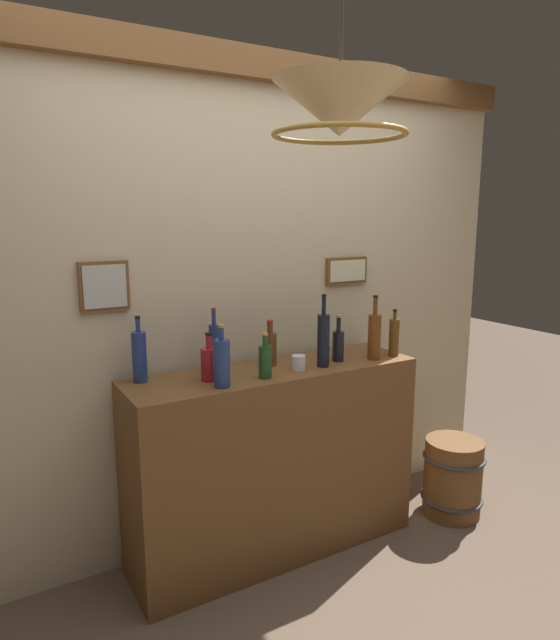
# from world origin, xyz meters

# --- Properties ---
(panelled_rear_partition) EXTENTS (3.32, 0.15, 2.47)m
(panelled_rear_partition) POSITION_xyz_m (-0.00, 1.10, 1.31)
(panelled_rear_partition) COLOR beige
(panelled_rear_partition) RESTS_ON ground
(bar_shelf_unit) EXTENTS (1.46, 0.41, 0.96)m
(bar_shelf_unit) POSITION_xyz_m (0.00, 0.81, 0.48)
(bar_shelf_unit) COLOR brown
(bar_shelf_unit) RESTS_ON ground
(liquor_bottle_vodka) EXTENTS (0.08, 0.08, 0.22)m
(liquor_bottle_vodka) POSITION_xyz_m (-0.35, 0.80, 1.04)
(liquor_bottle_vodka) COLOR #A31B23
(liquor_bottle_vodka) RESTS_ON bar_shelf_unit
(liquor_bottle_scotch) EXTENTS (0.06, 0.06, 0.36)m
(liquor_bottle_scotch) POSITION_xyz_m (0.23, 0.73, 1.10)
(liquor_bottle_scotch) COLOR black
(liquor_bottle_scotch) RESTS_ON bar_shelf_unit
(liquor_bottle_tequila) EXTENTS (0.07, 0.07, 0.23)m
(liquor_bottle_tequila) POSITION_xyz_m (0.01, 0.88, 1.05)
(liquor_bottle_tequila) COLOR #5D3315
(liquor_bottle_tequila) RESTS_ON bar_shelf_unit
(liquor_bottle_rye) EXTENTS (0.06, 0.06, 0.30)m
(liquor_bottle_rye) POSITION_xyz_m (-0.62, 0.94, 1.08)
(liquor_bottle_rye) COLOR navy
(liquor_bottle_rye) RESTS_ON bar_shelf_unit
(liquor_bottle_brandy) EXTENTS (0.07, 0.07, 0.28)m
(liquor_bottle_brandy) POSITION_xyz_m (-0.34, 0.69, 1.07)
(liquor_bottle_brandy) COLOR navy
(liquor_bottle_brandy) RESTS_ON bar_shelf_unit
(liquor_bottle_port) EXTENTS (0.05, 0.05, 0.31)m
(liquor_bottle_port) POSITION_xyz_m (-0.26, 0.93, 1.08)
(liquor_bottle_port) COLOR navy
(liquor_bottle_port) RESTS_ON bar_shelf_unit
(liquor_bottle_gin) EXTENTS (0.05, 0.05, 0.25)m
(liquor_bottle_gin) POSITION_xyz_m (0.66, 0.71, 1.06)
(liquor_bottle_gin) COLOR #593813
(liquor_bottle_gin) RESTS_ON bar_shelf_unit
(liquor_bottle_amaro) EXTENTS (0.06, 0.06, 0.21)m
(liquor_bottle_amaro) POSITION_xyz_m (-0.11, 0.71, 1.04)
(liquor_bottle_amaro) COLOR #1C4920
(liquor_bottle_amaro) RESTS_ON bar_shelf_unit
(liquor_bottle_mezcal) EXTENTS (0.06, 0.06, 0.24)m
(liquor_bottle_mezcal) POSITION_xyz_m (0.35, 0.78, 1.05)
(liquor_bottle_mezcal) COLOR black
(liquor_bottle_mezcal) RESTS_ON bar_shelf_unit
(liquor_bottle_sherry) EXTENTS (0.07, 0.07, 0.33)m
(liquor_bottle_sherry) POSITION_xyz_m (0.53, 0.72, 1.08)
(liquor_bottle_sherry) COLOR brown
(liquor_bottle_sherry) RESTS_ON bar_shelf_unit
(glass_tumbler_rocks) EXTENTS (0.07, 0.07, 0.07)m
(glass_tumbler_rocks) POSITION_xyz_m (0.09, 0.74, 0.99)
(glass_tumbler_rocks) COLOR silver
(glass_tumbler_rocks) RESTS_ON bar_shelf_unit
(pendant_lamp) EXTENTS (0.41, 0.41, 0.42)m
(pendant_lamp) POSITION_xyz_m (-0.25, -0.01, 2.00)
(pendant_lamp) COLOR beige
(wooden_barrel) EXTENTS (0.35, 0.35, 0.44)m
(wooden_barrel) POSITION_xyz_m (1.04, 0.59, 0.22)
(wooden_barrel) COLOR brown
(wooden_barrel) RESTS_ON ground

